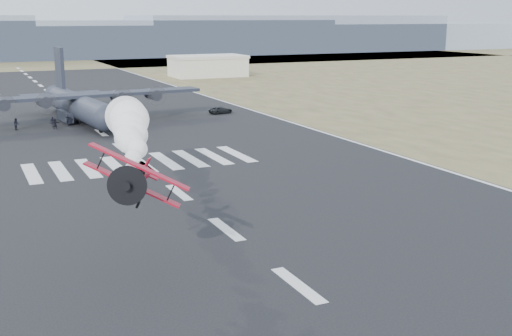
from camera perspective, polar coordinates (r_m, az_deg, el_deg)
scrub_far at (r=252.15m, az=-20.90°, el=8.70°), size 500.00×80.00×0.00m
runway_markings at (r=84.59m, az=-11.95°, el=1.80°), size 60.00×260.00×0.01m
ridge_seg_d at (r=281.72m, az=-21.49°, el=10.38°), size 150.00×50.00×13.00m
ridge_seg_e at (r=293.15m, az=-8.51°, el=11.41°), size 150.00×50.00×15.00m
ridge_seg_f at (r=317.74m, az=3.03°, el=11.85°), size 150.00×50.00×17.00m
ridge_seg_g at (r=352.82m, az=12.60°, el=11.38°), size 150.00×50.00×13.00m
hangar_right at (r=183.10m, az=-4.30°, el=9.06°), size 20.50×12.50×5.90m
aerobatic_biplane at (r=41.02m, az=-10.59°, el=-0.90°), size 6.18×6.24×4.30m
smoke_trail at (r=62.32m, az=-11.15°, el=4.06°), size 7.75×25.33×4.23m
transport_aircraft at (r=106.64m, az=-15.52°, el=5.54°), size 39.41×32.39×11.37m
support_vehicle at (r=112.25m, az=-3.15°, el=5.16°), size 4.53×2.80×1.17m
crew_a at (r=103.09m, az=-10.30°, el=4.40°), size 0.75×0.67×1.75m
crew_b at (r=102.13m, az=-20.54°, el=3.68°), size 0.83×0.99×1.74m
crew_c at (r=103.00m, az=-16.45°, el=4.05°), size 1.00×1.21×1.70m
crew_d at (r=102.98m, az=-17.60°, el=3.94°), size 1.00×0.62×1.59m
crew_e at (r=104.17m, az=-13.20°, el=4.35°), size 0.91×0.99×1.72m
crew_f at (r=100.89m, az=-17.45°, el=3.78°), size 1.54×0.52×1.66m
crew_g at (r=102.56m, az=-10.14°, el=4.34°), size 0.67×0.58×1.69m
crew_h at (r=103.20m, az=-15.34°, el=4.18°), size 1.06×0.98×1.86m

